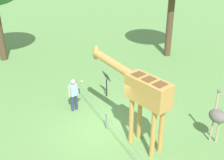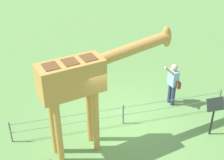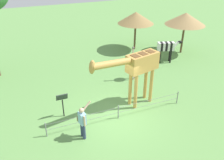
% 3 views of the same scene
% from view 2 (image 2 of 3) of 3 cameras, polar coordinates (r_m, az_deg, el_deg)
% --- Properties ---
extents(ground_plane, '(60.00, 60.00, 0.00)m').
position_cam_2_polar(ground_plane, '(10.16, 2.14, -8.22)').
color(ground_plane, '#60934C').
extents(giraffe, '(3.98, 1.42, 3.32)m').
position_cam_2_polar(giraffe, '(8.05, -5.19, 0.08)').
color(giraffe, '#C69347').
rests_on(giraffe, ground_plane).
extents(visitor, '(0.67, 0.57, 1.68)m').
position_cam_2_polar(visitor, '(10.84, 11.24, -0.34)').
color(visitor, navy).
rests_on(visitor, ground_plane).
extents(info_sign, '(0.56, 0.21, 1.32)m').
position_cam_2_polar(info_sign, '(9.69, 18.46, -5.17)').
color(info_sign, black).
rests_on(info_sign, ground_plane).
extents(wire_fence, '(7.05, 0.05, 0.75)m').
position_cam_2_polar(wire_fence, '(9.96, 2.09, -6.20)').
color(wire_fence, slate).
rests_on(wire_fence, ground_plane).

